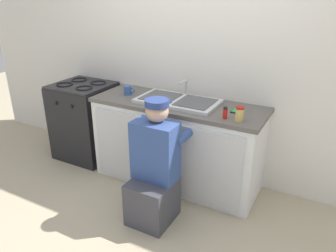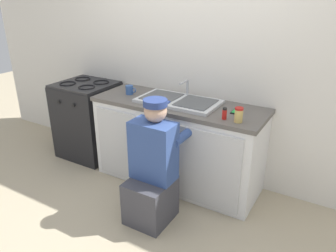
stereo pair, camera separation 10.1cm
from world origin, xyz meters
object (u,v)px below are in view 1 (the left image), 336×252
(stove_range, at_px, (85,120))
(condiment_jar, at_px, (240,114))
(plumber_person, at_px, (154,173))
(sink_double_basin, at_px, (178,101))
(coffee_mug, at_px, (128,90))
(spice_bottle_red, at_px, (225,113))
(cell_phone, at_px, (236,110))

(stove_range, relative_size, condiment_jar, 7.20)
(condiment_jar, bearing_deg, plumber_person, -141.06)
(sink_double_basin, bearing_deg, plumber_person, -80.58)
(plumber_person, distance_m, condiment_jar, 0.88)
(sink_double_basin, distance_m, plumber_person, 0.79)
(coffee_mug, bearing_deg, stove_range, 178.36)
(stove_range, bearing_deg, spice_bottle_red, -5.88)
(cell_phone, distance_m, spice_bottle_red, 0.23)
(coffee_mug, bearing_deg, condiment_jar, -7.56)
(plumber_person, relative_size, condiment_jar, 8.63)
(sink_double_basin, xyz_separation_m, spice_bottle_red, (0.55, -0.19, 0.03))
(plumber_person, bearing_deg, stove_range, 154.40)
(coffee_mug, distance_m, cell_phone, 1.16)
(plumber_person, bearing_deg, condiment_jar, 38.94)
(plumber_person, bearing_deg, spice_bottle_red, 46.09)
(stove_range, relative_size, spice_bottle_red, 8.78)
(coffee_mug, height_order, condiment_jar, condiment_jar)
(spice_bottle_red, bearing_deg, cell_phone, 82.17)
(sink_double_basin, height_order, condiment_jar, sink_double_basin)
(sink_double_basin, xyz_separation_m, coffee_mug, (-0.58, -0.02, 0.03))
(cell_phone, height_order, condiment_jar, condiment_jar)
(stove_range, xyz_separation_m, plumber_person, (1.35, -0.65, 0.00))
(spice_bottle_red, xyz_separation_m, condiment_jar, (0.13, -0.00, 0.01))
(sink_double_basin, relative_size, cell_phone, 5.71)
(sink_double_basin, height_order, coffee_mug, sink_double_basin)
(stove_range, bearing_deg, condiment_jar, -5.53)
(stove_range, distance_m, cell_phone, 1.87)
(coffee_mug, xyz_separation_m, condiment_jar, (1.25, -0.17, 0.02))
(stove_range, height_order, coffee_mug, coffee_mug)
(spice_bottle_red, bearing_deg, condiment_jar, -0.38)
(stove_range, bearing_deg, cell_phone, 1.19)
(stove_range, distance_m, plumber_person, 1.49)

